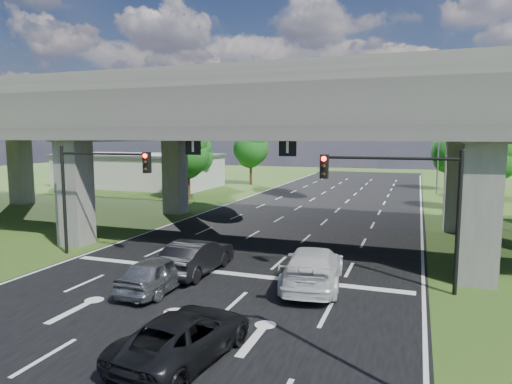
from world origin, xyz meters
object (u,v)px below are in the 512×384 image
Objects in this scene: streetlight_far at (442,145)px; car_silver at (158,273)px; signal_right at (403,192)px; car_trailing at (185,336)px; signal_left at (95,180)px; car_white at (313,267)px; streetlight_beyond at (435,142)px; car_dark at (196,256)px.

streetlight_far is 2.29× the size of car_silver.
car_trailing is at bearing -123.37° from signal_right.
streetlight_far is at bearing 48.22° from signal_left.
signal_right is 0.60× the size of streetlight_far.
streetlight_beyond is at bearing -105.34° from car_white.
signal_left is (-15.65, 0.00, 0.00)m from signal_right.
car_silver is 0.88× the size of car_dark.
streetlight_far is at bearing -115.69° from car_silver.
signal_right is 1.20× the size of car_trailing.
car_silver is at bearing -116.58° from streetlight_far.
signal_left reaches higher than car_silver.
streetlight_far is at bearing -98.07° from car_trailing.
car_white is at bearing -98.98° from streetlight_beyond.
signal_right is at bearing -157.98° from car_silver.
streetlight_far reaches higher than signal_left.
signal_left is 12.55m from car_white.
signal_right is 4.96m from car_white.
signal_right is 0.60× the size of streetlight_beyond.
streetlight_beyond reaches higher than signal_right.
car_white is at bearing -105.56° from streetlight_far.
streetlight_beyond is 2.00× the size of car_trailing.
streetlight_far reaches higher than car_silver.
signal_right is 20.25m from streetlight_far.
car_dark reaches higher than car_silver.
car_silver is (6.02, -3.72, -3.41)m from signal_left.
signal_left is at bearing -6.79° from car_dark.
car_trailing is (-5.68, -8.63, -3.46)m from signal_right.
signal_left is 26.95m from streetlight_far.
signal_left reaches higher than car_trailing.
car_trailing is at bearing 129.63° from car_silver.
signal_left is 1.20× the size of car_trailing.
signal_right is at bearing -93.61° from streetlight_beyond.
car_dark is (6.43, -0.94, -3.34)m from signal_left.
car_dark is (-11.49, -21.00, -5.00)m from streetlight_far.
car_silver reaches higher than car_trailing.
car_silver is 2.81m from car_dark.
car_silver is at bearing -31.69° from signal_left.
car_white is at bearing -154.46° from car_silver.
signal_right is 1.02× the size of car_white.
streetlight_beyond reaches higher than car_white.
car_dark is (-11.49, -37.00, -5.00)m from streetlight_beyond.
car_silver is at bearing 83.22° from car_dark.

